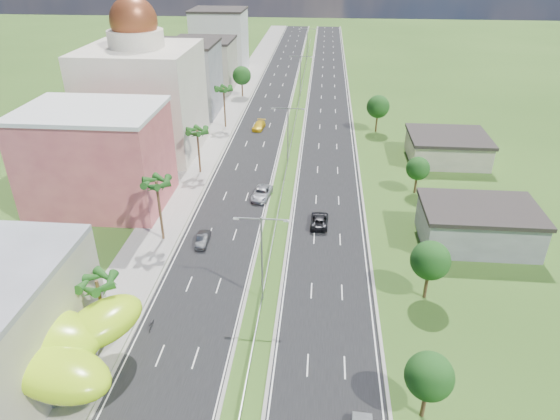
# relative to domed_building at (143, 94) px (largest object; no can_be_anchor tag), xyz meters

# --- Properties ---
(ground) EXTENTS (500.00, 500.00, 0.00)m
(ground) POSITION_rel_domed_building_xyz_m (28.00, -55.00, -11.35)
(ground) COLOR #2D5119
(ground) RESTS_ON ground
(road_left) EXTENTS (11.00, 260.00, 0.04)m
(road_left) POSITION_rel_domed_building_xyz_m (20.50, 35.00, -11.33)
(road_left) COLOR black
(road_left) RESTS_ON ground
(road_right) EXTENTS (11.00, 260.00, 0.04)m
(road_right) POSITION_rel_domed_building_xyz_m (35.50, 35.00, -11.33)
(road_right) COLOR black
(road_right) RESTS_ON ground
(sidewalk_left) EXTENTS (7.00, 260.00, 0.12)m
(sidewalk_left) POSITION_rel_domed_building_xyz_m (11.00, 35.00, -11.29)
(sidewalk_left) COLOR gray
(sidewalk_left) RESTS_ON ground
(median_guardrail) EXTENTS (0.10, 216.06, 0.76)m
(median_guardrail) POSITION_rel_domed_building_xyz_m (28.00, 16.99, -10.74)
(median_guardrail) COLOR gray
(median_guardrail) RESTS_ON ground
(streetlight_median_b) EXTENTS (6.04, 0.25, 11.00)m
(streetlight_median_b) POSITION_rel_domed_building_xyz_m (28.00, -45.00, -4.61)
(streetlight_median_b) COLOR gray
(streetlight_median_b) RESTS_ON ground
(streetlight_median_c) EXTENTS (6.04, 0.25, 11.00)m
(streetlight_median_c) POSITION_rel_domed_building_xyz_m (28.00, -5.00, -4.61)
(streetlight_median_c) COLOR gray
(streetlight_median_c) RESTS_ON ground
(streetlight_median_d) EXTENTS (6.04, 0.25, 11.00)m
(streetlight_median_d) POSITION_rel_domed_building_xyz_m (28.00, 40.00, -4.61)
(streetlight_median_d) COLOR gray
(streetlight_median_d) RESTS_ON ground
(streetlight_median_e) EXTENTS (6.04, 0.25, 11.00)m
(streetlight_median_e) POSITION_rel_domed_building_xyz_m (28.00, 85.00, -4.61)
(streetlight_median_e) COLOR gray
(streetlight_median_e) RESTS_ON ground
(lime_canopy) EXTENTS (18.00, 15.00, 7.40)m
(lime_canopy) POSITION_rel_domed_building_xyz_m (8.00, -59.00, -6.36)
(lime_canopy) COLOR #B0E916
(lime_canopy) RESTS_ON ground
(pink_shophouse) EXTENTS (20.00, 15.00, 15.00)m
(pink_shophouse) POSITION_rel_domed_building_xyz_m (0.00, -23.00, -3.85)
(pink_shophouse) COLOR #B84B51
(pink_shophouse) RESTS_ON ground
(domed_building) EXTENTS (20.00, 20.00, 28.70)m
(domed_building) POSITION_rel_domed_building_xyz_m (0.00, 0.00, 0.00)
(domed_building) COLOR beige
(domed_building) RESTS_ON ground
(midrise_grey) EXTENTS (16.00, 15.00, 16.00)m
(midrise_grey) POSITION_rel_domed_building_xyz_m (1.00, 25.00, -3.35)
(midrise_grey) COLOR gray
(midrise_grey) RESTS_ON ground
(midrise_beige) EXTENTS (16.00, 15.00, 13.00)m
(midrise_beige) POSITION_rel_domed_building_xyz_m (1.00, 47.00, -4.85)
(midrise_beige) COLOR #9F9A83
(midrise_beige) RESTS_ON ground
(midrise_white) EXTENTS (16.00, 15.00, 18.00)m
(midrise_white) POSITION_rel_domed_building_xyz_m (1.00, 70.00, -2.35)
(midrise_white) COLOR silver
(midrise_white) RESTS_ON ground
(shed_near) EXTENTS (15.00, 10.00, 5.00)m
(shed_near) POSITION_rel_domed_building_xyz_m (56.00, -30.00, -8.85)
(shed_near) COLOR gray
(shed_near) RESTS_ON ground
(shed_far) EXTENTS (14.00, 12.00, 4.40)m
(shed_far) POSITION_rel_domed_building_xyz_m (58.00, -0.00, -9.15)
(shed_far) COLOR #9F9A83
(shed_far) RESTS_ON ground
(palm_tree_b) EXTENTS (3.60, 3.60, 8.10)m
(palm_tree_b) POSITION_rel_domed_building_xyz_m (12.50, -53.00, -4.29)
(palm_tree_b) COLOR #47301C
(palm_tree_b) RESTS_ON ground
(palm_tree_c) EXTENTS (3.60, 3.60, 9.60)m
(palm_tree_c) POSITION_rel_domed_building_xyz_m (12.50, -33.00, -2.85)
(palm_tree_c) COLOR #47301C
(palm_tree_c) RESTS_ON ground
(palm_tree_d) EXTENTS (3.60, 3.60, 8.60)m
(palm_tree_d) POSITION_rel_domed_building_xyz_m (12.50, -10.00, -3.81)
(palm_tree_d) COLOR #47301C
(palm_tree_d) RESTS_ON ground
(palm_tree_e) EXTENTS (3.60, 3.60, 9.40)m
(palm_tree_e) POSITION_rel_domed_building_xyz_m (12.50, 15.00, -3.05)
(palm_tree_e) COLOR #47301C
(palm_tree_e) RESTS_ON ground
(leafy_tree_lfar) EXTENTS (4.90, 4.90, 8.05)m
(leafy_tree_lfar) POSITION_rel_domed_building_xyz_m (12.50, 40.00, -5.78)
(leafy_tree_lfar) COLOR #47301C
(leafy_tree_lfar) RESTS_ON ground
(leafy_tree_ra) EXTENTS (4.20, 4.20, 6.90)m
(leafy_tree_ra) POSITION_rel_domed_building_xyz_m (44.00, -60.00, -6.58)
(leafy_tree_ra) COLOR #47301C
(leafy_tree_ra) RESTS_ON ground
(leafy_tree_rb) EXTENTS (4.55, 4.55, 7.47)m
(leafy_tree_rb) POSITION_rel_domed_building_xyz_m (47.00, -43.00, -6.18)
(leafy_tree_rb) COLOR #47301C
(leafy_tree_rb) RESTS_ON ground
(leafy_tree_rc) EXTENTS (3.85, 3.85, 6.33)m
(leafy_tree_rc) POSITION_rel_domed_building_xyz_m (50.00, -15.00, -6.98)
(leafy_tree_rc) COLOR #47301C
(leafy_tree_rc) RESTS_ON ground
(leafy_tree_rd) EXTENTS (4.90, 4.90, 8.05)m
(leafy_tree_rd) POSITION_rel_domed_building_xyz_m (46.00, 15.00, -5.78)
(leafy_tree_rd) COLOR #47301C
(leafy_tree_rd) RESTS_ON ground
(car_dark_left) EXTENTS (1.64, 4.37, 1.42)m
(car_dark_left) POSITION_rel_domed_building_xyz_m (18.35, -33.75, -10.60)
(car_dark_left) COLOR black
(car_dark_left) RESTS_ON road_left
(car_silver_mid_left) EXTENTS (3.39, 6.12, 1.62)m
(car_silver_mid_left) POSITION_rel_domed_building_xyz_m (24.80, -19.13, -10.50)
(car_silver_mid_left) COLOR #9E9FA5
(car_silver_mid_left) RESTS_ON road_left
(car_yellow_far_left) EXTENTS (2.80, 5.64, 1.57)m
(car_yellow_far_left) POSITION_rel_domed_building_xyz_m (20.18, 14.24, -10.53)
(car_yellow_far_left) COLOR yellow
(car_yellow_far_left) RESTS_ON road_left
(car_dark_far_right) EXTENTS (2.70, 5.57, 1.53)m
(car_dark_far_right) POSITION_rel_domed_building_xyz_m (34.33, -27.05, -10.55)
(car_dark_far_right) COLOR black
(car_dark_far_right) RESTS_ON road_right
(motorcycle) EXTENTS (0.60, 1.72, 1.09)m
(motorcycle) POSITION_rel_domed_building_xyz_m (16.53, -50.99, -10.77)
(motorcycle) COLOR black
(motorcycle) RESTS_ON road_left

